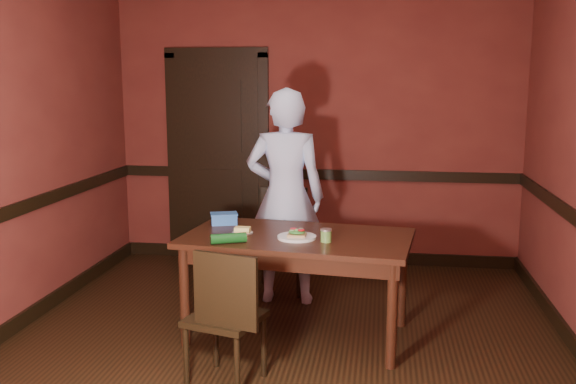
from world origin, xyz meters
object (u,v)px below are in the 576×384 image
(dining_table, at_px, (297,286))
(cheese_saucer, at_px, (243,231))
(chair_far, at_px, (280,241))
(sandwich_plate, at_px, (297,236))
(sauce_jar, at_px, (326,235))
(chair_near, at_px, (225,315))
(food_tub, at_px, (224,219))
(person, at_px, (285,197))

(dining_table, distance_m, cheese_saucer, 0.56)
(dining_table, xyz_separation_m, cheese_saucer, (-0.40, 0.00, 0.39))
(chair_far, height_order, sandwich_plate, chair_far)
(cheese_saucer, bearing_deg, sauce_jar, -14.36)
(chair_far, distance_m, cheese_saucer, 1.02)
(chair_near, relative_size, food_tub, 3.67)
(sandwich_plate, bearing_deg, person, 104.05)
(dining_table, distance_m, sauce_jar, 0.50)
(person, bearing_deg, sauce_jar, 112.41)
(dining_table, height_order, chair_near, chair_near)
(chair_far, relative_size, cheese_saucer, 6.05)
(chair_near, height_order, person, person)
(chair_far, relative_size, sandwich_plate, 3.29)
(chair_near, height_order, cheese_saucer, chair_near)
(dining_table, relative_size, person, 0.90)
(chair_far, height_order, sauce_jar, chair_far)
(chair_near, relative_size, cheese_saucer, 5.90)
(chair_near, xyz_separation_m, person, (0.14, 1.53, 0.45))
(chair_far, distance_m, person, 0.51)
(chair_far, distance_m, sauce_jar, 1.28)
(chair_near, height_order, sauce_jar, chair_near)
(dining_table, relative_size, sauce_jar, 17.41)
(chair_near, bearing_deg, sandwich_plate, -99.61)
(dining_table, height_order, sandwich_plate, sandwich_plate)
(sandwich_plate, distance_m, cheese_saucer, 0.42)
(chair_near, relative_size, sandwich_plate, 3.20)
(sandwich_plate, relative_size, sauce_jar, 2.97)
(dining_table, height_order, sauce_jar, sauce_jar)
(person, distance_m, cheese_saucer, 0.76)
(sandwich_plate, xyz_separation_m, cheese_saucer, (-0.41, 0.09, -0.00))
(dining_table, height_order, person, person)
(dining_table, relative_size, chair_far, 1.79)
(sandwich_plate, distance_m, food_tub, 0.71)
(dining_table, bearing_deg, cheese_saucer, -174.16)
(dining_table, distance_m, chair_near, 0.87)
(food_tub, bearing_deg, dining_table, -42.55)
(chair_near, xyz_separation_m, sandwich_plate, (0.34, 0.72, 0.33))
(sandwich_plate, bearing_deg, cheese_saucer, 167.49)
(chair_near, relative_size, sauce_jar, 9.51)
(cheese_saucer, bearing_deg, chair_far, 82.95)
(chair_near, distance_m, cheese_saucer, 0.88)
(dining_table, relative_size, chair_near, 1.83)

